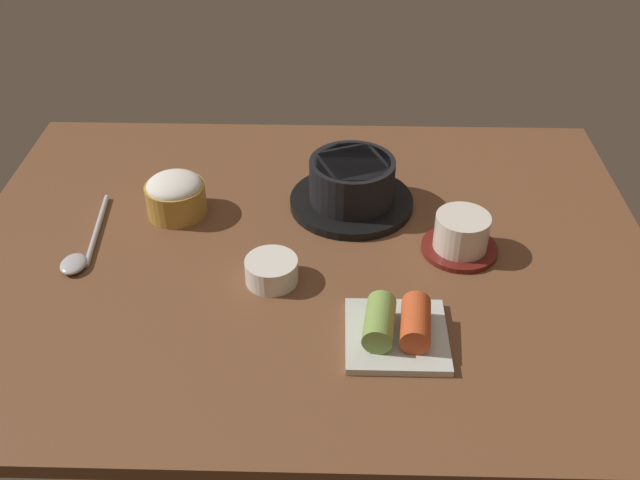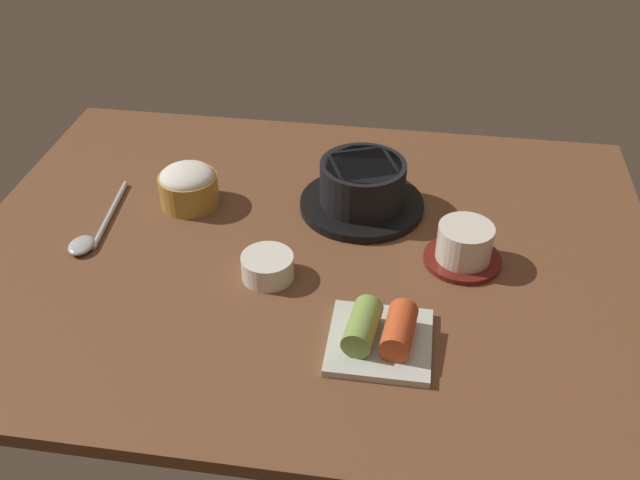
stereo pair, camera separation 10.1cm
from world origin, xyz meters
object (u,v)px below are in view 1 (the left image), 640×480
tea_cup_with_saucer (461,236)px  kimchi_plate (397,328)px  rice_bowl (175,195)px  stone_pot (352,186)px  banchan_cup_center (272,270)px  spoon (82,251)px

tea_cup_with_saucer → kimchi_plate: size_ratio=0.87×
rice_bowl → tea_cup_with_saucer: rice_bowl is taller
stone_pot → banchan_cup_center: bearing=-120.5°
stone_pot → kimchi_plate: bearing=-79.8°
spoon → stone_pot: bearing=19.5°
tea_cup_with_saucer → banchan_cup_center: bearing=-164.9°
rice_bowl → kimchi_plate: 41.91cm
tea_cup_with_saucer → kimchi_plate: (-10.13, -18.02, -0.98)cm
stone_pot → banchan_cup_center: (-11.00, -18.67, -1.81)cm
rice_bowl → banchan_cup_center: (15.87, -15.93, -1.51)cm
rice_bowl → banchan_cup_center: size_ratio=1.27×
stone_pot → banchan_cup_center: size_ratio=2.67×
stone_pot → rice_bowl: size_ratio=2.10×
rice_bowl → banchan_cup_center: rice_bowl is taller
banchan_cup_center → kimchi_plate: 19.60cm
rice_bowl → tea_cup_with_saucer: 43.22cm
banchan_cup_center → rice_bowl: bearing=134.9°
tea_cup_with_saucer → banchan_cup_center: size_ratio=1.52×
stone_pot → banchan_cup_center: 21.75cm
spoon → tea_cup_with_saucer: bearing=2.3°
kimchi_plate → stone_pot: bearing=100.2°
stone_pot → rice_bowl: (-26.87, -2.74, -0.30)cm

